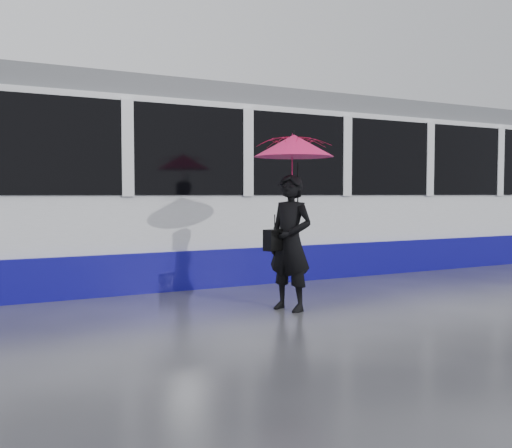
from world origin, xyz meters
TOP-DOWN VIEW (x-y plane):
  - ground at (0.00, 0.00)m, footprint 90.00×90.00m
  - rails at (0.00, 2.50)m, footprint 34.00×1.51m
  - tram at (0.19, 2.50)m, footprint 26.00×2.56m
  - woman at (1.27, -0.81)m, footprint 0.64×0.76m
  - umbrella at (1.32, -0.81)m, footprint 1.36×1.36m
  - handbag at (1.05, -0.79)m, footprint 0.34×0.25m

SIDE VIEW (x-z plane):
  - ground at x=0.00m, z-range 0.00..0.00m
  - rails at x=0.00m, z-range 0.00..0.02m
  - woman at x=1.27m, z-range 0.00..1.77m
  - handbag at x=1.05m, z-range 0.70..1.15m
  - tram at x=0.19m, z-range -0.04..3.31m
  - umbrella at x=1.32m, z-range 1.34..2.53m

